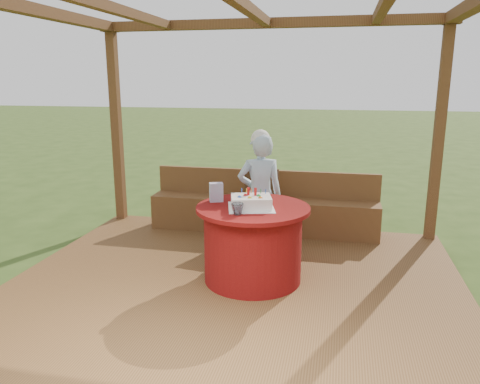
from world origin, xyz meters
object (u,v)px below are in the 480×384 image
gift_bag (216,192)px  elderly_woman (260,193)px  drinking_glass (238,209)px  birthday_cake (251,202)px  chair (258,201)px  table (253,243)px  bench (263,212)px

gift_bag → elderly_woman: bearing=39.3°
elderly_woman → drinking_glass: 1.05m
drinking_glass → birthday_cake: bearing=73.2°
chair → drinking_glass: (0.08, -1.55, 0.32)m
elderly_woman → chair: bearing=102.0°
table → birthday_cake: (-0.01, -0.05, 0.44)m
bench → birthday_cake: birthday_cake is taller
bench → birthday_cake: 1.73m
table → drinking_glass: (-0.09, -0.31, 0.43)m
table → elderly_woman: size_ratio=0.78×
elderly_woman → birthday_cake: elderly_woman is taller
chair → birthday_cake: size_ratio=1.68×
elderly_woman → birthday_cake: size_ratio=2.72×
table → chair: bearing=97.6°
bench → table: (0.15, -1.58, 0.13)m
bench → gift_bag: size_ratio=15.61×
birthday_cake → elderly_woman: bearing=93.5°
table → gift_bag: gift_bag is taller
chair → table: bearing=-82.4°
table → drinking_glass: drinking_glass is taller
chair → elderly_woman: size_ratio=0.62×
elderly_woman → birthday_cake: bearing=-86.5°
drinking_glass → elderly_woman: bearing=88.4°
bench → chair: bearing=-91.8°
drinking_glass → chair: bearing=92.9°
birthday_cake → gift_bag: size_ratio=2.77×
gift_bag → table: bearing=-37.2°
bench → elderly_woman: 0.97m
elderly_woman → drinking_glass: size_ratio=12.64×
chair → elderly_woman: elderly_woman is taller
table → gift_bag: size_ratio=5.83×
chair → gift_bag: size_ratio=4.65×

